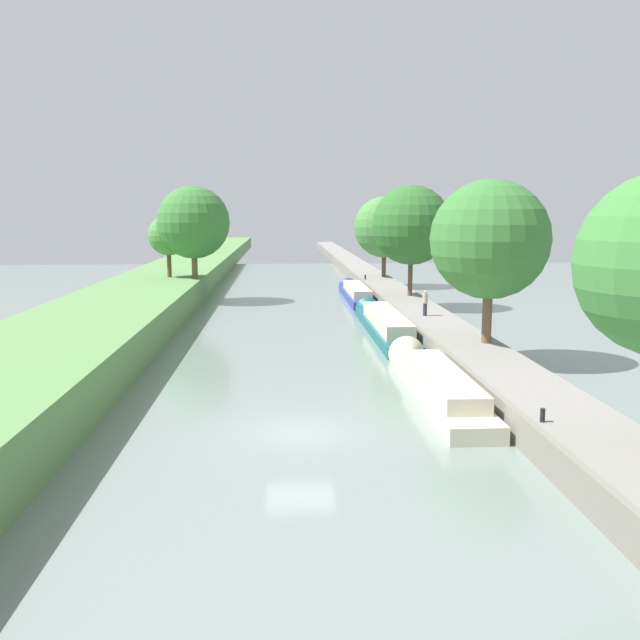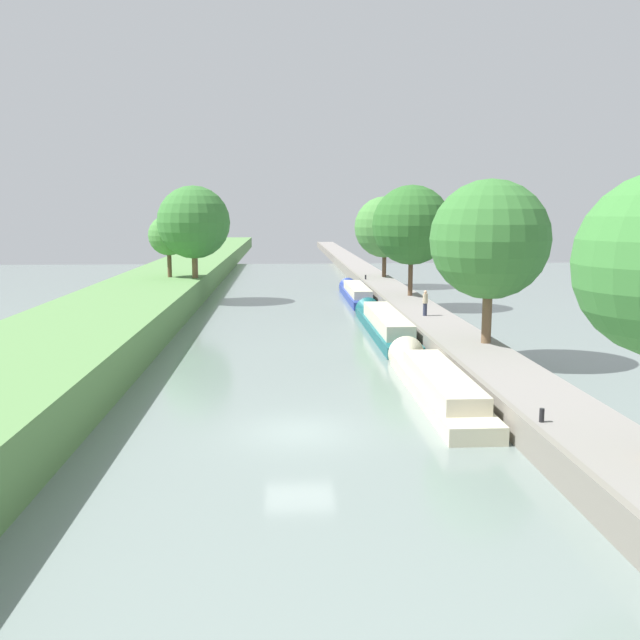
{
  "view_description": "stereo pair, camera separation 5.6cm",
  "coord_description": "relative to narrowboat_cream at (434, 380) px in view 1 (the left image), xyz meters",
  "views": [
    {
      "loc": [
        -0.6,
        -23.42,
        7.81
      ],
      "look_at": [
        1.79,
        19.17,
        1.0
      ],
      "focal_mm": 38.13,
      "sensor_mm": 36.0,
      "label": 1
    },
    {
      "loc": [
        -0.54,
        -23.42,
        7.81
      ],
      "look_at": [
        1.79,
        19.17,
        1.0
      ],
      "focal_mm": 38.13,
      "sensor_mm": 36.0,
      "label": 2
    }
  ],
  "objects": [
    {
      "name": "narrowboat_teal",
      "position": [
        0.02,
        14.97,
        0.08
      ],
      "size": [
        2.03,
        16.64,
        2.16
      ],
      "color": "#195B60",
      "rests_on": "ground_plane"
    },
    {
      "name": "narrowboat_blue",
      "position": [
        0.04,
        32.26,
        0.03
      ],
      "size": [
        1.88,
        14.91,
        1.94
      ],
      "color": "#283D93",
      "rests_on": "ground_plane"
    },
    {
      "name": "tree_rightbank_midfar",
      "position": [
        3.75,
        25.55,
        6.22
      ],
      "size": [
        6.33,
        6.33,
        8.83
      ],
      "color": "brown",
      "rests_on": "right_towpath"
    },
    {
      "name": "mooring_bollard_far",
      "position": [
        1.78,
        39.09,
        0.79
      ],
      "size": [
        0.16,
        0.16,
        0.45
      ],
      "color": "black",
      "rests_on": "right_towpath"
    },
    {
      "name": "stone_quay",
      "position": [
        1.35,
        -5.08,
        0.04
      ],
      "size": [
        0.25,
        260.0,
        1.15
      ],
      "color": "gray",
      "rests_on": "ground_plane"
    },
    {
      "name": "right_towpath",
      "position": [
        3.13,
        -5.08,
        0.02
      ],
      "size": [
        3.31,
        260.0,
        1.1
      ],
      "color": "gray",
      "rests_on": "ground_plane"
    },
    {
      "name": "mooring_bollard_near",
      "position": [
        1.78,
        -7.82,
        0.79
      ],
      "size": [
        0.16,
        0.16,
        0.45
      ],
      "color": "black",
      "rests_on": "right_towpath"
    },
    {
      "name": "ground_plane",
      "position": [
        -5.98,
        -5.08,
        -0.53
      ],
      "size": [
        160.0,
        160.0,
        0.0
      ],
      "primitive_type": "plane",
      "color": "slate"
    },
    {
      "name": "tree_leftbank_downstream",
      "position": [
        -16.41,
        31.37,
        5.24
      ],
      "size": [
        3.47,
        3.47,
        5.37
      ],
      "color": "brown",
      "rests_on": "left_grassy_bank"
    },
    {
      "name": "tree_leftbank_upstream",
      "position": [
        -14.09,
        30.44,
        6.38
      ],
      "size": [
        6.19,
        6.19,
        7.87
      ],
      "color": "brown",
      "rests_on": "left_grassy_bank"
    },
    {
      "name": "tree_rightbank_far",
      "position": [
        4.0,
        41.51,
        5.71
      ],
      "size": [
        6.27,
        6.27,
        8.28
      ],
      "color": "brown",
      "rests_on": "right_towpath"
    },
    {
      "name": "narrowboat_cream",
      "position": [
        0.0,
        0.0,
        0.0
      ],
      "size": [
        2.04,
        13.64,
        1.96
      ],
      "color": "beige",
      "rests_on": "ground_plane"
    },
    {
      "name": "tree_rightbank_midnear",
      "position": [
        3.95,
        5.49,
        5.88
      ],
      "size": [
        6.07,
        6.07,
        8.36
      ],
      "color": "brown",
      "rests_on": "right_towpath"
    },
    {
      "name": "person_walking",
      "position": [
        2.72,
        14.85,
        1.44
      ],
      "size": [
        0.34,
        0.34,
        1.66
      ],
      "color": "#282D42",
      "rests_on": "right_towpath"
    }
  ]
}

